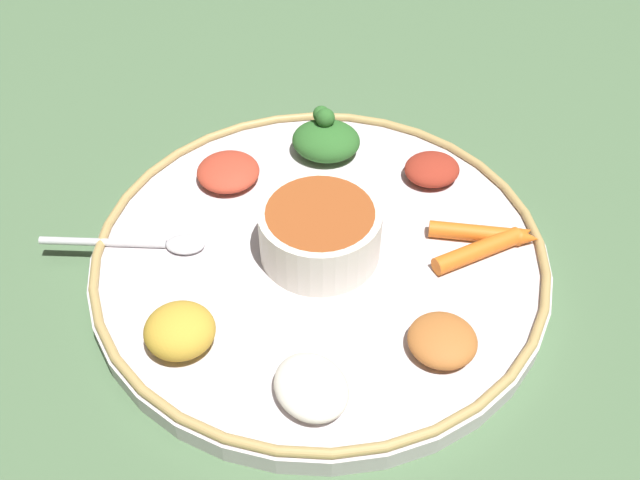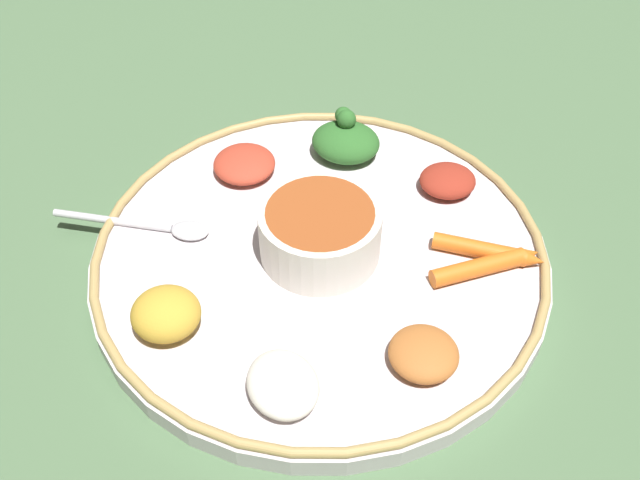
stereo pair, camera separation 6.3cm
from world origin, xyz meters
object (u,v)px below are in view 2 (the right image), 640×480
object	(u,v)px
center_bowl	(320,231)
greens_pile	(346,140)
carrot_near_spoon	(485,266)
carrot_outer	(486,251)
spoon	(157,226)

from	to	relation	value
center_bowl	greens_pile	world-z (taller)	center_bowl
greens_pile	carrot_near_spoon	bearing A→B (deg)	176.78
carrot_near_spoon	carrot_outer	world-z (taller)	same
greens_pile	carrot_outer	xyz separation A→B (m)	(-0.18, -0.00, -0.01)
center_bowl	spoon	bearing A→B (deg)	40.15
spoon	carrot_outer	xyz separation A→B (m)	(-0.21, -0.20, 0.00)
carrot_near_spoon	carrot_outer	bearing A→B (deg)	-52.22
greens_pile	carrot_near_spoon	size ratio (longest dim) A/B	0.90
carrot_near_spoon	spoon	bearing A→B (deg)	40.75
spoon	greens_pile	xyz separation A→B (m)	(-0.03, -0.20, 0.01)
center_bowl	carrot_near_spoon	bearing A→B (deg)	-138.62
center_bowl	greens_pile	xyz separation A→B (m)	(0.09, -0.10, -0.01)
carrot_near_spoon	carrot_outer	size ratio (longest dim) A/B	1.14
center_bowl	carrot_outer	bearing A→B (deg)	-131.27
center_bowl	spoon	world-z (taller)	center_bowl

